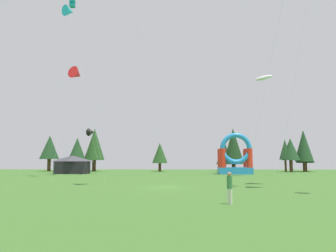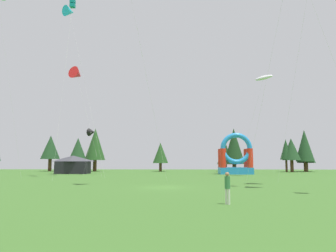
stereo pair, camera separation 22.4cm
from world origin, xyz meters
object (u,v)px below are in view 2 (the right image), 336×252
at_px(kite_teal_box, 73,4).
at_px(inflatable_yellow_castle, 236,159).
at_px(kite_red_delta, 77,74).
at_px(person_far_side, 227,185).
at_px(kite_white_parafoil, 264,78).
at_px(kite_black_delta, 92,132).
at_px(festival_tent, 73,165).
at_px(kite_cyan_delta, 70,12).

bearing_deg(kite_teal_box, inflatable_yellow_castle, 28.35).
xyz_separation_m(kite_teal_box, inflatable_yellow_castle, (26.17, 14.12, -22.94)).
relative_size(kite_red_delta, person_far_side, 9.93).
xyz_separation_m(kite_white_parafoil, kite_red_delta, (-30.99, 2.05, 1.34)).
height_order(kite_teal_box, inflatable_yellow_castle, kite_teal_box).
xyz_separation_m(kite_teal_box, person_far_side, (18.39, -26.91, -24.54)).
bearing_deg(kite_black_delta, kite_red_delta, -119.43).
xyz_separation_m(kite_red_delta, festival_tent, (-2.60, 7.44, -15.38)).
xyz_separation_m(kite_cyan_delta, inflatable_yellow_castle, (27.70, 10.85, -23.31)).
relative_size(kite_black_delta, person_far_side, 4.43).
relative_size(person_far_side, festival_tent, 0.31).
height_order(kite_cyan_delta, person_far_side, kite_cyan_delta).
distance_m(kite_white_parafoil, kite_black_delta, 30.73).
distance_m(kite_cyan_delta, kite_white_parafoil, 32.79).
height_order(kite_white_parafoil, festival_tent, kite_white_parafoil).
height_order(kite_cyan_delta, inflatable_yellow_castle, kite_cyan_delta).
xyz_separation_m(kite_cyan_delta, festival_tent, (-2.56, 12.14, -24.30)).
relative_size(kite_white_parafoil, kite_red_delta, 0.89).
xyz_separation_m(kite_white_parafoil, festival_tent, (-33.59, 9.48, -14.04)).
height_order(kite_red_delta, inflatable_yellow_castle, kite_red_delta).
relative_size(kite_red_delta, inflatable_yellow_castle, 2.45).
distance_m(kite_cyan_delta, inflatable_yellow_castle, 37.79).
distance_m(kite_teal_box, inflatable_yellow_castle, 37.56).
relative_size(kite_teal_box, kite_white_parafoil, 1.62).
bearing_deg(kite_cyan_delta, festival_tent, 101.90).
bearing_deg(kite_teal_box, kite_red_delta, 100.64).
xyz_separation_m(inflatable_yellow_castle, festival_tent, (-30.26, 1.29, -0.99)).
bearing_deg(kite_red_delta, festival_tent, 109.25).
xyz_separation_m(kite_teal_box, kite_black_delta, (0.39, 11.32, -18.17)).
height_order(kite_white_parafoil, kite_red_delta, kite_red_delta).
distance_m(kite_teal_box, festival_tent, 28.76).
bearing_deg(kite_black_delta, person_far_side, -64.78).
bearing_deg(kite_teal_box, kite_black_delta, 88.05).
xyz_separation_m(kite_white_parafoil, person_far_side, (-11.10, -32.84, -14.65)).
bearing_deg(festival_tent, kite_teal_box, -75.12).
distance_m(kite_cyan_delta, kite_teal_box, 3.64).
xyz_separation_m(kite_teal_box, kite_red_delta, (-1.50, 7.98, -8.56)).
relative_size(kite_red_delta, festival_tent, 3.08).
relative_size(kite_black_delta, festival_tent, 1.38).
height_order(kite_teal_box, kite_black_delta, kite_teal_box).
bearing_deg(kite_black_delta, kite_teal_box, -91.95).
bearing_deg(inflatable_yellow_castle, kite_black_delta, -173.80).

